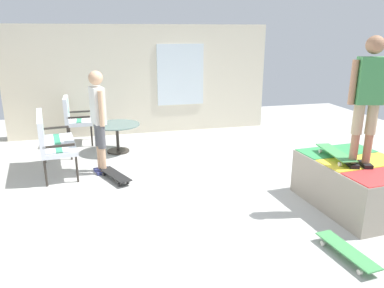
{
  "coord_description": "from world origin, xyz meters",
  "views": [
    {
      "loc": [
        -4.88,
        1.46,
        2.34
      ],
      "look_at": [
        0.32,
        0.16,
        0.7
      ],
      "focal_mm": 34.76,
      "sensor_mm": 36.0,
      "label": 1
    }
  ],
  "objects_px": {
    "patio_chair_near_house": "(73,116)",
    "skateboard_spare": "(347,251)",
    "person_skater": "(368,94)",
    "skate_ramp": "(360,184)",
    "person_watching": "(98,115)",
    "skateboard_on_ramp": "(336,153)",
    "patio_table": "(117,132)",
    "patio_bench": "(50,138)",
    "skateboard_by_bench": "(115,175)"
  },
  "relations": [
    {
      "from": "skate_ramp",
      "to": "person_watching",
      "type": "bearing_deg",
      "value": 57.65
    },
    {
      "from": "skate_ramp",
      "to": "skateboard_on_ramp",
      "type": "relative_size",
      "value": 2.55
    },
    {
      "from": "person_watching",
      "to": "skateboard_on_ramp",
      "type": "xyz_separation_m",
      "value": [
        -2.0,
        -3.11,
        -0.27
      ]
    },
    {
      "from": "patio_table",
      "to": "skateboard_by_bench",
      "type": "xyz_separation_m",
      "value": [
        -1.49,
        0.13,
        -0.32
      ]
    },
    {
      "from": "patio_table",
      "to": "person_watching",
      "type": "bearing_deg",
      "value": 162.99
    },
    {
      "from": "skate_ramp",
      "to": "patio_chair_near_house",
      "type": "bearing_deg",
      "value": 44.48
    },
    {
      "from": "skate_ramp",
      "to": "person_skater",
      "type": "relative_size",
      "value": 1.28
    },
    {
      "from": "patio_chair_near_house",
      "to": "skateboard_spare",
      "type": "height_order",
      "value": "patio_chair_near_house"
    },
    {
      "from": "patio_bench",
      "to": "patio_table",
      "type": "xyz_separation_m",
      "value": [
        0.9,
        -1.14,
        -0.21
      ]
    },
    {
      "from": "patio_bench",
      "to": "skateboard_on_ramp",
      "type": "xyz_separation_m",
      "value": [
        -2.18,
        -3.93,
        0.12
      ]
    },
    {
      "from": "patio_bench",
      "to": "skateboard_spare",
      "type": "bearing_deg",
      "value": -135.85
    },
    {
      "from": "person_skater",
      "to": "skateboard_on_ramp",
      "type": "height_order",
      "value": "person_skater"
    },
    {
      "from": "patio_chair_near_house",
      "to": "patio_table",
      "type": "xyz_separation_m",
      "value": [
        -0.78,
        -0.86,
        -0.21
      ]
    },
    {
      "from": "person_watching",
      "to": "skateboard_spare",
      "type": "distance_m",
      "value": 4.18
    },
    {
      "from": "patio_table",
      "to": "skate_ramp",
      "type": "bearing_deg",
      "value": -136.38
    },
    {
      "from": "patio_table",
      "to": "skateboard_on_ramp",
      "type": "distance_m",
      "value": 4.16
    },
    {
      "from": "patio_table",
      "to": "patio_bench",
      "type": "bearing_deg",
      "value": 128.19
    },
    {
      "from": "person_watching",
      "to": "skateboard_on_ramp",
      "type": "bearing_deg",
      "value": -122.75
    },
    {
      "from": "person_skater",
      "to": "skateboard_on_ramp",
      "type": "distance_m",
      "value": 0.93
    },
    {
      "from": "patio_table",
      "to": "person_skater",
      "type": "distance_m",
      "value": 4.63
    },
    {
      "from": "patio_chair_near_house",
      "to": "skateboard_spare",
      "type": "relative_size",
      "value": 1.25
    },
    {
      "from": "patio_bench",
      "to": "person_watching",
      "type": "relative_size",
      "value": 0.76
    },
    {
      "from": "skate_ramp",
      "to": "patio_table",
      "type": "height_order",
      "value": "skate_ramp"
    },
    {
      "from": "skate_ramp",
      "to": "patio_bench",
      "type": "relative_size",
      "value": 1.59
    },
    {
      "from": "person_watching",
      "to": "skateboard_by_bench",
      "type": "bearing_deg",
      "value": -154.1
    },
    {
      "from": "skateboard_spare",
      "to": "patio_bench",
      "type": "bearing_deg",
      "value": 44.15
    },
    {
      "from": "skate_ramp",
      "to": "skateboard_by_bench",
      "type": "bearing_deg",
      "value": 61.33
    },
    {
      "from": "patio_table",
      "to": "skateboard_by_bench",
      "type": "distance_m",
      "value": 1.52
    },
    {
      "from": "patio_chair_near_house",
      "to": "skateboard_on_ramp",
      "type": "height_order",
      "value": "patio_chair_near_house"
    },
    {
      "from": "patio_bench",
      "to": "patio_table",
      "type": "height_order",
      "value": "patio_bench"
    },
    {
      "from": "patio_table",
      "to": "person_skater",
      "type": "relative_size",
      "value": 0.55
    },
    {
      "from": "person_watching",
      "to": "patio_bench",
      "type": "bearing_deg",
      "value": 77.57
    },
    {
      "from": "patio_chair_near_house",
      "to": "skateboard_by_bench",
      "type": "height_order",
      "value": "patio_chair_near_house"
    },
    {
      "from": "patio_bench",
      "to": "skateboard_by_bench",
      "type": "bearing_deg",
      "value": -120.04
    },
    {
      "from": "patio_chair_near_house",
      "to": "skateboard_spare",
      "type": "bearing_deg",
      "value": -149.27
    },
    {
      "from": "skate_ramp",
      "to": "skateboard_by_bench",
      "type": "relative_size",
      "value": 2.57
    },
    {
      "from": "patio_bench",
      "to": "skateboard_on_ramp",
      "type": "distance_m",
      "value": 4.49
    },
    {
      "from": "skateboard_spare",
      "to": "skateboard_on_ramp",
      "type": "height_order",
      "value": "skateboard_on_ramp"
    },
    {
      "from": "person_skater",
      "to": "skateboard_by_bench",
      "type": "bearing_deg",
      "value": 57.76
    },
    {
      "from": "patio_bench",
      "to": "person_watching",
      "type": "distance_m",
      "value": 0.92
    },
    {
      "from": "patio_chair_near_house",
      "to": "person_watching",
      "type": "distance_m",
      "value": 1.98
    },
    {
      "from": "person_skater",
      "to": "skateboard_spare",
      "type": "xyz_separation_m",
      "value": [
        -0.9,
        0.74,
        -1.51
      ]
    },
    {
      "from": "patio_bench",
      "to": "patio_chair_near_house",
      "type": "height_order",
      "value": "same"
    },
    {
      "from": "patio_chair_near_house",
      "to": "person_watching",
      "type": "xyz_separation_m",
      "value": [
        -1.86,
        -0.53,
        0.4
      ]
    },
    {
      "from": "person_watching",
      "to": "person_skater",
      "type": "height_order",
      "value": "person_skater"
    },
    {
      "from": "patio_bench",
      "to": "person_skater",
      "type": "bearing_deg",
      "value": -121.7
    },
    {
      "from": "person_watching",
      "to": "skateboard_on_ramp",
      "type": "distance_m",
      "value": 3.71
    },
    {
      "from": "patio_chair_near_house",
      "to": "patio_table",
      "type": "height_order",
      "value": "patio_chair_near_house"
    },
    {
      "from": "patio_table",
      "to": "skateboard_on_ramp",
      "type": "xyz_separation_m",
      "value": [
        -3.08,
        -2.78,
        0.33
      ]
    },
    {
      "from": "skate_ramp",
      "to": "patio_bench",
      "type": "height_order",
      "value": "patio_bench"
    }
  ]
}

